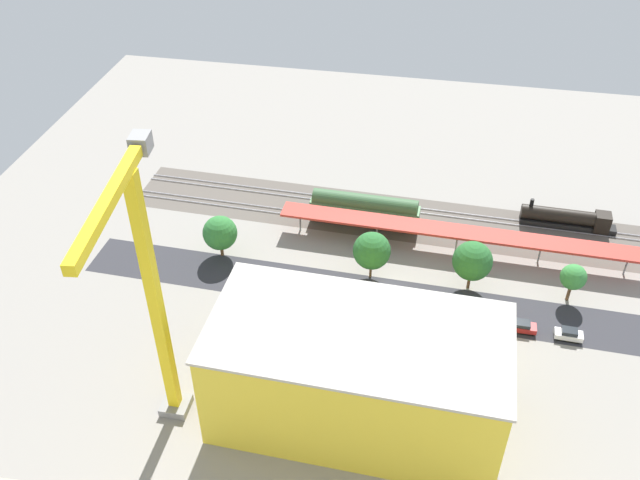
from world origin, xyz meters
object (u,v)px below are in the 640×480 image
at_px(parked_car_6, 277,294).
at_px(box_truck_0, 322,325).
at_px(freight_coach_far, 365,209).
at_px(tower_crane, 149,291).
at_px(platform_canopy_near, 458,232).
at_px(box_truck_1, 276,320).
at_px(street_tree_3, 220,233).
at_px(locomotive, 569,219).
at_px(parked_car_5, 323,303).
at_px(parked_car_3, 415,312).
at_px(street_tree_1, 472,261).
at_px(parked_car_0, 569,335).
at_px(street_tree_0, 573,277).
at_px(traffic_light, 302,286).
at_px(box_truck_2, 351,320).
at_px(parked_car_4, 370,304).
at_px(street_tree_2, 372,251).
at_px(parked_car_1, 521,327).
at_px(construction_building, 357,375).
at_px(parked_car_2, 465,318).

relative_size(parked_car_6, box_truck_0, 0.48).
bearing_deg(freight_coach_far, tower_crane, 68.34).
distance_m(platform_canopy_near, box_truck_1, 35.21).
bearing_deg(street_tree_3, tower_crane, 96.58).
relative_size(locomotive, parked_car_5, 3.94).
bearing_deg(parked_car_3, street_tree_1, -134.09).
xyz_separation_m(parked_car_0, street_tree_0, (-0.66, -8.72, 3.86)).
bearing_deg(parked_car_0, box_truck_0, 8.96).
bearing_deg(traffic_light, street_tree_1, -159.42).
height_order(parked_car_0, box_truck_2, box_truck_2).
bearing_deg(locomotive, tower_crane, 43.97).
relative_size(parked_car_5, box_truck_1, 0.49).
distance_m(parked_car_4, box_truck_0, 9.31).
xyz_separation_m(parked_car_3, tower_crane, (29.63, 24.76, 21.24)).
xyz_separation_m(freight_coach_far, street_tree_2, (-3.05, 14.37, 2.26)).
height_order(box_truck_1, street_tree_1, street_tree_1).
bearing_deg(street_tree_3, parked_car_0, 170.64).
relative_size(parked_car_1, parked_car_6, 1.01).
relative_size(freight_coach_far, box_truck_2, 2.13).
bearing_deg(street_tree_1, street_tree_3, -0.82).
relative_size(parked_car_1, construction_building, 0.13).
height_order(parked_car_4, construction_building, construction_building).
distance_m(parked_car_1, street_tree_2, 25.41).
xyz_separation_m(parked_car_6, street_tree_3, (11.82, -8.85, 3.84)).
bearing_deg(parked_car_4, platform_canopy_near, -126.78).
height_order(street_tree_0, street_tree_3, street_tree_3).
bearing_deg(parked_car_2, parked_car_6, 0.46).
bearing_deg(street_tree_2, street_tree_3, -2.00).
height_order(parked_car_1, box_truck_2, box_truck_2).
bearing_deg(tower_crane, freight_coach_far, -111.66).
height_order(locomotive, box_truck_2, locomotive).
bearing_deg(platform_canopy_near, locomotive, -150.95).
bearing_deg(parked_car_2, box_truck_2, 15.29).
distance_m(platform_canopy_near, traffic_light, 29.53).
bearing_deg(parked_car_1, freight_coach_far, -39.94).
relative_size(tower_crane, street_tree_3, 5.11).
relative_size(freight_coach_far, street_tree_2, 2.31).
bearing_deg(street_tree_2, box_truck_1, 49.49).
distance_m(freight_coach_far, tower_crane, 53.89).
bearing_deg(street_tree_1, construction_building, 63.20).
xyz_separation_m(box_truck_1, box_truck_2, (-10.99, -2.14, 0.10)).
xyz_separation_m(tower_crane, box_truck_2, (-20.34, -20.24, -20.30)).
relative_size(parked_car_1, street_tree_2, 0.53).
xyz_separation_m(street_tree_2, street_tree_3, (25.54, -0.89, -0.77)).
distance_m(parked_car_4, parked_car_6, 14.70).
distance_m(locomotive, street_tree_1, 26.63).
xyz_separation_m(parked_car_2, parked_car_6, (29.12, 0.24, 0.13)).
distance_m(freight_coach_far, box_truck_0, 28.54).
distance_m(locomotive, parked_car_1, 29.76).
xyz_separation_m(parked_car_4, tower_crane, (22.65, 25.18, 21.26)).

